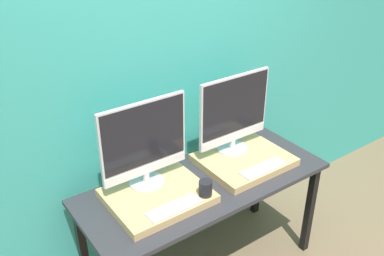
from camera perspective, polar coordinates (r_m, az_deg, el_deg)
The scene contains 9 objects.
wall_back at distance 2.82m, azimuth -3.17°, elevation 5.40°, with size 8.00×0.04×2.60m.
workbench at distance 2.83m, azimuth 1.66°, elevation -8.51°, with size 1.65×0.67×0.79m.
wooden_riser_left at distance 2.61m, azimuth -4.63°, elevation -8.99°, with size 0.58×0.49×0.05m.
monitor_left at distance 2.53m, azimuth -6.38°, elevation -1.95°, with size 0.56×0.22×0.55m.
keyboard_left at distance 2.47m, azimuth -2.39°, elevation -10.55°, with size 0.33×0.10×0.01m.
mug at distance 2.54m, azimuth 1.81°, elevation -8.02°, with size 0.08×0.08×0.10m.
wooden_riser_right at distance 2.96m, azimuth 6.93°, elevation -4.22°, with size 0.58×0.49×0.05m.
monitor_right at distance 2.88m, azimuth 5.64°, elevation 2.09°, with size 0.56×0.22×0.55m.
keyboard_right at distance 2.83m, azimuth 9.46°, elevation -5.29°, with size 0.33×0.10×0.01m.
Camera 1 is at (-1.37, -1.46, 2.40)m, focal length 40.00 mm.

